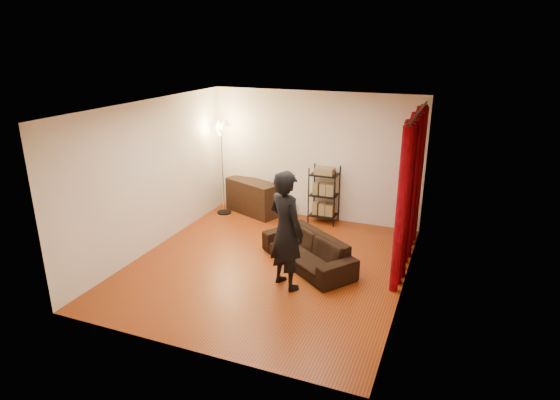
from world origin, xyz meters
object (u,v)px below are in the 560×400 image
at_px(floor_lamp, 222,168).
at_px(person, 286,230).
at_px(sofa, 308,250).
at_px(media_cabinet, 252,197).
at_px(storage_boxes, 286,209).
at_px(wire_shelf, 324,195).

bearing_deg(floor_lamp, person, -45.88).
bearing_deg(sofa, media_cabinet, 171.01).
bearing_deg(storage_boxes, wire_shelf, -2.35).
relative_size(sofa, media_cabinet, 1.47).
distance_m(sofa, media_cabinet, 2.76).
distance_m(storage_boxes, wire_shelf, 0.97).
height_order(person, storage_boxes, person).
relative_size(media_cabinet, storage_boxes, 3.42).
bearing_deg(sofa, wire_shelf, 135.33).
height_order(sofa, wire_shelf, wire_shelf).
height_order(sofa, storage_boxes, sofa).
bearing_deg(floor_lamp, sofa, -34.20).
height_order(person, wire_shelf, person).
bearing_deg(wire_shelf, storage_boxes, 152.94).
xyz_separation_m(media_cabinet, floor_lamp, (-0.59, -0.24, 0.66)).
bearing_deg(wire_shelf, person, -109.99).
height_order(media_cabinet, wire_shelf, wire_shelf).
height_order(sofa, person, person).
relative_size(sofa, wire_shelf, 1.53).
relative_size(person, floor_lamp, 0.91).
bearing_deg(person, wire_shelf, -55.65).
height_order(storage_boxes, floor_lamp, floor_lamp).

